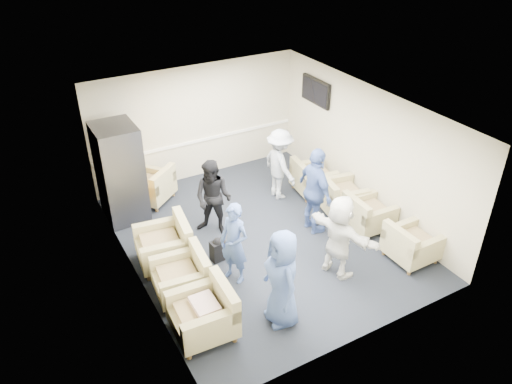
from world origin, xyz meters
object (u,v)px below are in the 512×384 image
armchair_left_mid (184,278)px  armchair_left_near (206,314)px  armchair_right_midnear (366,215)px  person_mid_left (234,243)px  armchair_left_far (167,246)px  armchair_right_near (409,246)px  person_front_left (282,279)px  armchair_right_far (312,179)px  person_back_right (280,164)px  person_mid_right (315,191)px  person_front_right (339,236)px  person_back_left (213,198)px  armchair_corner (152,187)px  vending_machine (120,173)px  armchair_right_midfar (339,197)px

armchair_left_mid → armchair_left_near: bearing=3.7°
armchair_right_midnear → person_mid_left: person_mid_left is taller
armchair_left_far → armchair_right_near: armchair_left_far is taller
armchair_right_midnear → person_front_left: 3.15m
person_front_left → armchair_right_far: bearing=145.6°
person_back_right → armchair_left_far: bearing=107.2°
armchair_left_far → person_mid_right: (2.93, -0.47, 0.54)m
armchair_left_near → armchair_right_near: bearing=90.3°
armchair_right_midnear → person_front_left: person_front_left is taller
person_front_right → armchair_left_mid: bearing=58.5°
person_mid_right → person_front_right: bearing=166.8°
armchair_right_midnear → person_back_right: bearing=26.3°
person_back_left → person_back_right: size_ratio=0.98×
armchair_right_near → person_front_left: bearing=92.2°
armchair_right_midnear → armchair_corner: armchair_corner is taller
person_mid_right → armchair_right_far: bearing=-29.4°
armchair_left_near → person_mid_left: (0.96, 0.92, 0.40)m
vending_machine → person_mid_right: 3.95m
vending_machine → person_back_right: vending_machine is taller
armchair_right_near → person_mid_left: 3.27m
armchair_right_near → armchair_corner: bearing=38.1°
vending_machine → person_mid_left: vending_machine is taller
armchair_right_near → person_back_left: bearing=46.4°
armchair_right_midnear → armchair_corner: size_ratio=0.70×
armchair_left_far → armchair_right_far: size_ratio=1.11×
armchair_right_far → person_mid_right: size_ratio=0.52×
armchair_right_far → person_back_left: (-2.58, -0.33, 0.46)m
armchair_left_far → person_back_right: bearing=115.8°
vending_machine → person_front_left: bearing=-73.0°
armchair_right_midnear → person_mid_right: bearing=64.9°
armchair_left_near → armchair_left_mid: armchair_left_near is taller
armchair_left_far → armchair_corner: (0.48, 2.18, -0.02)m
person_front_right → person_back_right: bearing=-24.0°
armchair_left_mid → armchair_right_midnear: size_ratio=1.11×
armchair_corner → vending_machine: 1.01m
armchair_left_mid → person_mid_left: (0.92, -0.06, 0.42)m
armchair_left_near → armchair_right_midnear: armchair_left_near is taller
person_mid_left → person_front_right: size_ratio=0.97×
armchair_right_near → person_front_right: size_ratio=0.52×
person_back_left → armchair_left_near: bearing=-70.6°
armchair_left_mid → person_front_left: bearing=46.1°
armchair_left_far → armchair_right_midnear: (3.88, -0.96, -0.04)m
person_mid_right → person_front_right: person_mid_right is taller
armchair_right_midfar → armchair_corner: 4.06m
person_front_left → armchair_left_mid: bearing=-132.7°
armchair_left_mid → armchair_corner: bearing=176.3°
person_mid_left → person_mid_right: person_mid_right is taller
armchair_right_midfar → person_back_right: bearing=44.5°
armchair_left_near → person_mid_left: size_ratio=0.63×
armchair_left_mid → armchair_right_midnear: 3.93m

